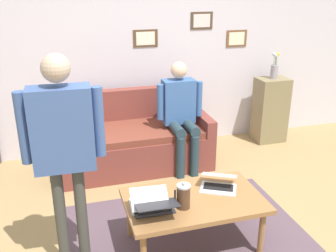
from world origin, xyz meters
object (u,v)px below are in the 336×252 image
(laptop_center, at_px, (154,207))
(person_standing, at_px, (63,139))
(side_shelf, at_px, (270,110))
(flower_vase, at_px, (274,68))
(person_seated, at_px, (181,110))
(couch, at_px, (134,141))
(laptop_left, at_px, (219,184))
(french_press, at_px, (183,196))
(coffee_table, at_px, (194,203))
(laptop_right, at_px, (149,203))

(laptop_center, height_order, person_standing, person_standing)
(side_shelf, relative_size, flower_vase, 2.53)
(person_seated, bearing_deg, couch, -23.53)
(laptop_left, xyz_separation_m, side_shelf, (-1.55, -1.78, -0.05))
(laptop_left, height_order, side_shelf, side_shelf)
(laptop_left, bearing_deg, laptop_center, 17.58)
(french_press, distance_m, side_shelf, 2.77)
(couch, distance_m, flower_vase, 2.12)
(coffee_table, height_order, laptop_right, laptop_right)
(side_shelf, distance_m, person_seated, 1.55)
(laptop_left, xyz_separation_m, laptop_center, (0.63, 0.20, 0.01))
(coffee_table, xyz_separation_m, flower_vase, (-1.81, -1.88, 0.63))
(couch, relative_size, laptop_left, 4.53)
(laptop_left, bearing_deg, coffee_table, 21.61)
(person_seated, bearing_deg, flower_vase, -163.45)
(flower_vase, bearing_deg, side_shelf, -112.30)
(side_shelf, xyz_separation_m, person_seated, (1.46, 0.44, 0.28))
(couch, bearing_deg, side_shelf, -173.94)
(side_shelf, bearing_deg, person_standing, 33.43)
(person_standing, relative_size, person_seated, 1.34)
(french_press, relative_size, person_standing, 0.13)
(laptop_left, bearing_deg, laptop_right, 11.35)
(laptop_center, height_order, side_shelf, side_shelf)
(couch, xyz_separation_m, laptop_left, (-0.43, 1.57, 0.19))
(laptop_right, bearing_deg, laptop_center, 111.69)
(coffee_table, distance_m, laptop_left, 0.30)
(laptop_right, relative_size, side_shelf, 0.36)
(french_press, xyz_separation_m, flower_vase, (-1.94, -1.98, 0.48))
(couch, distance_m, laptop_left, 1.64)
(french_press, xyz_separation_m, side_shelf, (-1.94, -1.98, -0.11))
(laptop_right, height_order, person_standing, person_standing)
(coffee_table, bearing_deg, person_standing, -2.00)
(laptop_left, bearing_deg, flower_vase, -130.99)
(coffee_table, xyz_separation_m, laptop_left, (-0.27, -0.11, 0.09))
(french_press, bearing_deg, laptop_right, -14.95)
(laptop_left, bearing_deg, side_shelf, -130.96)
(french_press, bearing_deg, flower_vase, -134.36)
(laptop_right, bearing_deg, couch, -97.51)
(flower_vase, height_order, person_seated, person_seated)
(person_seated, bearing_deg, side_shelf, -163.36)
(coffee_table, bearing_deg, laptop_left, -158.39)
(laptop_left, distance_m, flower_vase, 2.42)
(french_press, bearing_deg, laptop_center, -0.70)
(french_press, height_order, flower_vase, flower_vase)
(side_shelf, bearing_deg, couch, 6.06)
(laptop_left, distance_m, person_seated, 1.37)
(flower_vase, bearing_deg, person_seated, 16.55)
(laptop_left, distance_m, laptop_center, 0.66)
(laptop_right, xyz_separation_m, side_shelf, (-2.20, -1.91, -0.05))
(laptop_center, relative_size, french_press, 1.68)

